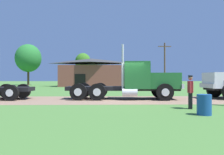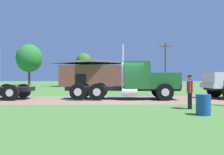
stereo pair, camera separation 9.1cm
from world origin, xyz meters
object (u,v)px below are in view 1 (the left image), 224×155
(truck_foreground_white, at_px, (137,81))
(steel_barrel, at_px, (204,105))
(shed_building, at_px, (91,73))
(visitor_walking_mid, at_px, (190,91))
(utility_pole_near, at_px, (165,63))

(truck_foreground_white, xyz_separation_m, steel_barrel, (1.69, -6.77, -0.83))
(shed_building, bearing_deg, truck_foreground_white, -78.84)
(visitor_walking_mid, relative_size, utility_pole_near, 0.22)
(visitor_walking_mid, height_order, utility_pole_near, utility_pole_near)
(truck_foreground_white, bearing_deg, visitor_walking_mid, -69.84)
(utility_pole_near, bearing_deg, visitor_walking_mid, -102.46)
(truck_foreground_white, distance_m, shed_building, 25.38)
(steel_barrel, relative_size, shed_building, 0.07)
(steel_barrel, xyz_separation_m, shed_building, (-6.60, 31.64, 2.04))
(visitor_walking_mid, xyz_separation_m, shed_building, (-6.74, 29.86, 1.60))
(steel_barrel, bearing_deg, shed_building, 101.78)
(shed_building, distance_m, utility_pole_near, 13.16)
(visitor_walking_mid, xyz_separation_m, steel_barrel, (-0.14, -1.78, -0.45))
(utility_pole_near, bearing_deg, steel_barrel, -101.96)
(shed_building, bearing_deg, steel_barrel, -78.22)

